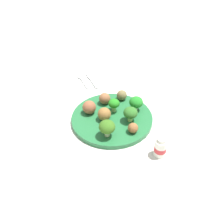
# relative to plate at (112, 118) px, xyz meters

# --- Properties ---
(ground_plane) EXTENTS (4.00, 4.00, 0.00)m
(ground_plane) POSITION_rel_plate_xyz_m (0.00, 0.00, -0.01)
(ground_plane) COLOR beige
(plate) EXTENTS (0.28, 0.28, 0.02)m
(plate) POSITION_rel_plate_xyz_m (0.00, 0.00, 0.00)
(plate) COLOR #236638
(plate) RESTS_ON ground_plane
(broccoli_floret_far_rim) EXTENTS (0.05, 0.05, 0.06)m
(broccoli_floret_far_rim) POSITION_rel_plate_xyz_m (-0.07, 0.06, 0.04)
(broccoli_floret_far_rim) COLOR #A7BE82
(broccoli_floret_far_rim) RESTS_ON plate
(broccoli_floret_front_left) EXTENTS (0.05, 0.05, 0.05)m
(broccoli_floret_front_left) POSITION_rel_plate_xyz_m (-0.01, -0.09, 0.04)
(broccoli_floret_front_left) COLOR #9BBF80
(broccoli_floret_front_left) RESTS_ON plate
(broccoli_floret_center) EXTENTS (0.05, 0.05, 0.05)m
(broccoli_floret_center) POSITION_rel_plate_xyz_m (-0.05, -0.04, 0.04)
(broccoli_floret_center) COLOR #9FC86A
(broccoli_floret_center) RESTS_ON plate
(broccoli_floret_back_right) EXTENTS (0.04, 0.04, 0.05)m
(broccoli_floret_back_right) POSITION_rel_plate_xyz_m (0.02, -0.02, 0.04)
(broccoli_floret_back_right) COLOR #8DB870
(broccoli_floret_back_right) RESTS_ON plate
(meatball_back_left) EXTENTS (0.03, 0.03, 0.03)m
(meatball_back_left) POSITION_rel_plate_xyz_m (-0.10, -0.02, 0.02)
(meatball_back_left) COLOR brown
(meatball_back_left) RESTS_ON plate
(meatball_front_right) EXTENTS (0.05, 0.05, 0.05)m
(meatball_front_right) POSITION_rel_plate_xyz_m (0.06, 0.06, 0.03)
(meatball_front_right) COLOR brown
(meatball_front_right) RESTS_ON plate
(meatball_mid_right) EXTENTS (0.04, 0.04, 0.04)m
(meatball_mid_right) POSITION_rel_plate_xyz_m (0.00, 0.03, 0.03)
(meatball_mid_right) COLOR brown
(meatball_mid_right) RESTS_ON plate
(meatball_mid_left) EXTENTS (0.04, 0.04, 0.04)m
(meatball_mid_left) POSITION_rel_plate_xyz_m (0.08, -0.01, 0.03)
(meatball_mid_left) COLOR brown
(meatball_mid_left) RESTS_ON plate
(meatball_back_right) EXTENTS (0.04, 0.04, 0.04)m
(meatball_back_right) POSITION_rel_plate_xyz_m (0.07, -0.08, 0.03)
(meatball_back_right) COLOR brown
(meatball_back_right) RESTS_ON plate
(napkin) EXTENTS (0.17, 0.13, 0.01)m
(napkin) POSITION_rel_plate_xyz_m (0.27, -0.03, -0.01)
(napkin) COLOR white
(napkin) RESTS_ON ground_plane
(fork) EXTENTS (0.12, 0.03, 0.01)m
(fork) POSITION_rel_plate_xyz_m (0.28, -0.01, -0.00)
(fork) COLOR silver
(fork) RESTS_ON napkin
(knife) EXTENTS (0.15, 0.03, 0.01)m
(knife) POSITION_rel_plate_xyz_m (0.28, -0.05, -0.00)
(knife) COLOR silver
(knife) RESTS_ON napkin
(yogurt_bottle) EXTENTS (0.04, 0.04, 0.07)m
(yogurt_bottle) POSITION_rel_plate_xyz_m (-0.21, -0.05, 0.02)
(yogurt_bottle) COLOR white
(yogurt_bottle) RESTS_ON ground_plane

